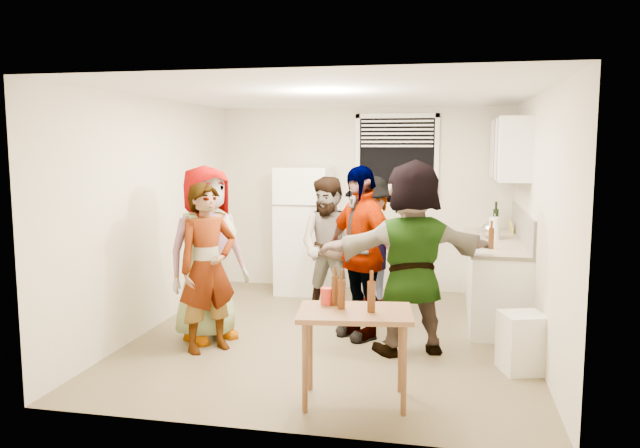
% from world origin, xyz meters
% --- Properties ---
extents(room, '(4.00, 4.50, 2.50)m').
position_xyz_m(room, '(0.00, 0.00, 0.00)').
color(room, beige).
rests_on(room, ground).
extents(window, '(1.12, 0.10, 1.06)m').
position_xyz_m(window, '(0.45, 2.21, 1.85)').
color(window, white).
rests_on(window, room).
extents(refrigerator, '(0.70, 0.70, 1.70)m').
position_xyz_m(refrigerator, '(-0.75, 1.88, 0.85)').
color(refrigerator, white).
rests_on(refrigerator, ground).
extents(counter_lower, '(0.60, 2.20, 0.86)m').
position_xyz_m(counter_lower, '(1.70, 1.15, 0.43)').
color(counter_lower, white).
rests_on(counter_lower, ground).
extents(countertop, '(0.64, 2.22, 0.04)m').
position_xyz_m(countertop, '(1.70, 1.15, 0.88)').
color(countertop, beige).
rests_on(countertop, counter_lower).
extents(backsplash, '(0.03, 2.20, 0.36)m').
position_xyz_m(backsplash, '(1.99, 1.15, 1.08)').
color(backsplash, beige).
rests_on(backsplash, countertop).
extents(upper_cabinets, '(0.34, 1.60, 0.70)m').
position_xyz_m(upper_cabinets, '(1.83, 1.35, 1.95)').
color(upper_cabinets, white).
rests_on(upper_cabinets, room).
extents(kettle, '(0.32, 0.30, 0.21)m').
position_xyz_m(kettle, '(1.65, 1.30, 0.90)').
color(kettle, silver).
rests_on(kettle, countertop).
extents(paper_towel, '(0.12, 0.12, 0.26)m').
position_xyz_m(paper_towel, '(1.68, 1.19, 0.90)').
color(paper_towel, white).
rests_on(paper_towel, countertop).
extents(wine_bottle, '(0.07, 0.07, 0.28)m').
position_xyz_m(wine_bottle, '(1.75, 2.00, 0.90)').
color(wine_bottle, black).
rests_on(wine_bottle, countertop).
extents(beer_bottle_counter, '(0.06, 0.06, 0.23)m').
position_xyz_m(beer_bottle_counter, '(1.60, 0.50, 0.90)').
color(beer_bottle_counter, '#47230C').
rests_on(beer_bottle_counter, countertop).
extents(blue_cup, '(0.10, 0.10, 0.13)m').
position_xyz_m(blue_cup, '(1.44, 0.52, 0.90)').
color(blue_cup, '#1F25B9').
rests_on(blue_cup, countertop).
extents(picture_frame, '(0.02, 0.20, 0.17)m').
position_xyz_m(picture_frame, '(1.92, 1.77, 0.98)').
color(picture_frame, gold).
rests_on(picture_frame, countertop).
extents(trash_bin, '(0.45, 0.45, 0.53)m').
position_xyz_m(trash_bin, '(1.82, -0.67, 0.25)').
color(trash_bin, white).
rests_on(trash_bin, ground).
extents(serving_table, '(0.94, 0.69, 0.74)m').
position_xyz_m(serving_table, '(0.46, -1.63, 0.00)').
color(serving_table, brown).
rests_on(serving_table, ground).
extents(beer_bottle_table, '(0.06, 0.06, 0.24)m').
position_xyz_m(beer_bottle_table, '(0.59, -1.65, 0.74)').
color(beer_bottle_table, '#47230C').
rests_on(beer_bottle_table, serving_table).
extents(red_cup, '(0.10, 0.10, 0.13)m').
position_xyz_m(red_cup, '(0.21, -1.49, 0.74)').
color(red_cup, red).
rests_on(red_cup, serving_table).
extents(guest_grey, '(1.95, 1.81, 0.57)m').
position_xyz_m(guest_grey, '(-1.26, -0.34, 0.00)').
color(guest_grey, gray).
rests_on(guest_grey, ground).
extents(guest_stripe, '(1.61, 1.55, 0.39)m').
position_xyz_m(guest_stripe, '(-1.12, -0.69, 0.00)').
color(guest_stripe, '#141933').
rests_on(guest_stripe, ground).
extents(guest_back_left, '(1.07, 1.74, 0.62)m').
position_xyz_m(guest_back_left, '(-0.19, 0.83, 0.00)').
color(guest_back_left, '#4F3824').
rests_on(guest_back_left, ground).
extents(guest_back_right, '(1.61, 1.92, 0.61)m').
position_xyz_m(guest_back_right, '(0.26, 0.92, 0.00)').
color(guest_back_right, '#45454A').
rests_on(guest_back_right, ground).
extents(guest_black, '(2.00, 2.02, 0.44)m').
position_xyz_m(guest_black, '(0.27, 0.04, 0.00)').
color(guest_black, black).
rests_on(guest_black, ground).
extents(guest_orange, '(2.29, 2.37, 0.55)m').
position_xyz_m(guest_orange, '(0.81, -0.35, 0.00)').
color(guest_orange, '#CE8D47').
rests_on(guest_orange, ground).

